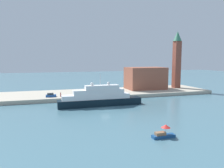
# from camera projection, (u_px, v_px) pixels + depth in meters

# --- Properties ---
(ground) EXTENTS (400.00, 400.00, 0.00)m
(ground) POSITION_uv_depth(u_px,v_px,m) (106.00, 110.00, 68.54)
(ground) COLOR slate
(quay_dock) EXTENTS (110.00, 22.95, 1.48)m
(quay_dock) POSITION_uv_depth(u_px,v_px,m) (89.00, 94.00, 94.56)
(quay_dock) COLOR #B7AD99
(quay_dock) RESTS_ON ground
(large_yacht) EXTENTS (28.74, 4.16, 11.00)m
(large_yacht) POSITION_uv_depth(u_px,v_px,m) (99.00, 98.00, 73.83)
(large_yacht) COLOR black
(large_yacht) RESTS_ON ground
(small_motorboat) EXTENTS (4.86, 1.88, 2.72)m
(small_motorboat) POSITION_uv_depth(u_px,v_px,m) (164.00, 133.00, 44.12)
(small_motorboat) COLOR navy
(small_motorboat) RESTS_ON ground
(harbor_building) EXTENTS (18.12, 11.80, 10.45)m
(harbor_building) POSITION_uv_depth(u_px,v_px,m) (145.00, 78.00, 104.73)
(harbor_building) COLOR #93513D
(harbor_building) RESTS_ON quay_dock
(bell_tower) EXTENTS (4.10, 4.10, 28.01)m
(bell_tower) POSITION_uv_depth(u_px,v_px,m) (177.00, 57.00, 107.44)
(bell_tower) COLOR brown
(bell_tower) RESTS_ON quay_dock
(parked_car) EXTENTS (3.88, 1.77, 1.47)m
(parked_car) POSITION_uv_depth(u_px,v_px,m) (51.00, 95.00, 82.96)
(parked_car) COLOR #1E4C99
(parked_car) RESTS_ON quay_dock
(person_figure) EXTENTS (0.36, 0.36, 1.80)m
(person_figure) POSITION_uv_depth(u_px,v_px,m) (61.00, 95.00, 83.16)
(person_figure) COLOR maroon
(person_figure) RESTS_ON quay_dock
(mooring_bollard) EXTENTS (0.55, 0.55, 0.78)m
(mooring_bollard) POSITION_uv_depth(u_px,v_px,m) (100.00, 95.00, 84.99)
(mooring_bollard) COLOR black
(mooring_bollard) RESTS_ON quay_dock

